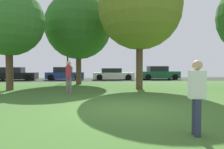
{
  "coord_description": "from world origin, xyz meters",
  "views": [
    {
      "loc": [
        -1.23,
        -7.14,
        1.47
      ],
      "look_at": [
        0.0,
        4.7,
        1.01
      ],
      "focal_mm": 32.88,
      "sensor_mm": 36.0,
      "label": 1
    }
  ],
  "objects_px": {
    "parked_car_blue": "(65,74)",
    "street_lamp_post": "(68,58)",
    "oak_tree_right": "(9,21)",
    "oak_tree_left": "(140,8)",
    "person_thrower": "(197,94)",
    "person_walking": "(69,76)",
    "parked_car_green": "(159,73)",
    "parked_car_white": "(113,74)",
    "frisbee_disc": "(196,109)",
    "maple_tree_far": "(78,26)",
    "parked_car_black": "(14,74)"
  },
  "relations": [
    {
      "from": "person_thrower",
      "to": "parked_car_black",
      "type": "bearing_deg",
      "value": 129.44
    },
    {
      "from": "maple_tree_far",
      "to": "person_walking",
      "type": "xyz_separation_m",
      "value": [
        -0.17,
        -6.22,
        -3.85
      ]
    },
    {
      "from": "parked_car_blue",
      "to": "parked_car_green",
      "type": "relative_size",
      "value": 0.94
    },
    {
      "from": "person_thrower",
      "to": "maple_tree_far",
      "type": "bearing_deg",
      "value": 114.16
    },
    {
      "from": "oak_tree_left",
      "to": "parked_car_white",
      "type": "bearing_deg",
      "value": 94.66
    },
    {
      "from": "oak_tree_right",
      "to": "parked_car_blue",
      "type": "bearing_deg",
      "value": 77.74
    },
    {
      "from": "oak_tree_left",
      "to": "person_thrower",
      "type": "xyz_separation_m",
      "value": [
        -0.98,
        -9.23,
        -4.43
      ]
    },
    {
      "from": "oak_tree_right",
      "to": "parked_car_white",
      "type": "distance_m",
      "value": 12.6
    },
    {
      "from": "person_walking",
      "to": "frisbee_disc",
      "type": "distance_m",
      "value": 6.65
    },
    {
      "from": "maple_tree_far",
      "to": "parked_car_white",
      "type": "distance_m",
      "value": 7.65
    },
    {
      "from": "oak_tree_left",
      "to": "parked_car_black",
      "type": "xyz_separation_m",
      "value": [
        -11.39,
        9.56,
        -4.68
      ]
    },
    {
      "from": "person_walking",
      "to": "frisbee_disc",
      "type": "bearing_deg",
      "value": -121.34
    },
    {
      "from": "parked_car_green",
      "to": "street_lamp_post",
      "type": "bearing_deg",
      "value": -160.82
    },
    {
      "from": "frisbee_disc",
      "to": "person_thrower",
      "type": "bearing_deg",
      "value": -118.4
    },
    {
      "from": "parked_car_black",
      "to": "oak_tree_left",
      "type": "bearing_deg",
      "value": -40.0
    },
    {
      "from": "person_walking",
      "to": "street_lamp_post",
      "type": "bearing_deg",
      "value": 18.04
    },
    {
      "from": "parked_car_blue",
      "to": "street_lamp_post",
      "type": "xyz_separation_m",
      "value": [
        0.73,
        -3.84,
        1.61
      ]
    },
    {
      "from": "person_walking",
      "to": "parked_car_white",
      "type": "distance_m",
      "value": 12.13
    },
    {
      "from": "parked_car_black",
      "to": "street_lamp_post",
      "type": "height_order",
      "value": "street_lamp_post"
    },
    {
      "from": "frisbee_disc",
      "to": "parked_car_blue",
      "type": "relative_size",
      "value": 0.07
    },
    {
      "from": "oak_tree_right",
      "to": "oak_tree_left",
      "type": "height_order",
      "value": "oak_tree_left"
    },
    {
      "from": "person_thrower",
      "to": "parked_car_black",
      "type": "distance_m",
      "value": 21.48
    },
    {
      "from": "parked_car_blue",
      "to": "parked_car_white",
      "type": "height_order",
      "value": "parked_car_blue"
    },
    {
      "from": "person_thrower",
      "to": "parked_car_green",
      "type": "relative_size",
      "value": 0.37
    },
    {
      "from": "person_thrower",
      "to": "street_lamp_post",
      "type": "relative_size",
      "value": 0.36
    },
    {
      "from": "frisbee_disc",
      "to": "parked_car_white",
      "type": "distance_m",
      "value": 16.09
    },
    {
      "from": "oak_tree_left",
      "to": "parked_car_blue",
      "type": "distance_m",
      "value": 12.48
    },
    {
      "from": "maple_tree_far",
      "to": "parked_car_blue",
      "type": "relative_size",
      "value": 1.86
    },
    {
      "from": "person_walking",
      "to": "frisbee_disc",
      "type": "xyz_separation_m",
      "value": [
        4.83,
        -4.46,
        -0.98
      ]
    },
    {
      "from": "oak_tree_right",
      "to": "street_lamp_post",
      "type": "height_order",
      "value": "oak_tree_right"
    },
    {
      "from": "parked_car_black",
      "to": "parked_car_blue",
      "type": "distance_m",
      "value": 5.32
    },
    {
      "from": "frisbee_disc",
      "to": "parked_car_white",
      "type": "bearing_deg",
      "value": 94.29
    },
    {
      "from": "frisbee_disc",
      "to": "parked_car_blue",
      "type": "bearing_deg",
      "value": 111.58
    },
    {
      "from": "maple_tree_far",
      "to": "parked_car_green",
      "type": "relative_size",
      "value": 1.74
    },
    {
      "from": "person_thrower",
      "to": "parked_car_black",
      "type": "relative_size",
      "value": 0.35
    },
    {
      "from": "person_walking",
      "to": "parked_car_black",
      "type": "height_order",
      "value": "person_walking"
    },
    {
      "from": "person_thrower",
      "to": "person_walking",
      "type": "relative_size",
      "value": 0.91
    },
    {
      "from": "maple_tree_far",
      "to": "person_walking",
      "type": "relative_size",
      "value": 4.29
    },
    {
      "from": "maple_tree_far",
      "to": "parked_car_green",
      "type": "distance_m",
      "value": 11.09
    },
    {
      "from": "parked_car_blue",
      "to": "street_lamp_post",
      "type": "relative_size",
      "value": 0.91
    },
    {
      "from": "person_thrower",
      "to": "frisbee_disc",
      "type": "height_order",
      "value": "person_thrower"
    },
    {
      "from": "oak_tree_left",
      "to": "person_walking",
      "type": "relative_size",
      "value": 4.56
    },
    {
      "from": "oak_tree_right",
      "to": "parked_car_green",
      "type": "xyz_separation_m",
      "value": [
        12.77,
        9.49,
        -3.59
      ]
    },
    {
      "from": "oak_tree_right",
      "to": "person_thrower",
      "type": "height_order",
      "value": "oak_tree_right"
    },
    {
      "from": "parked_car_blue",
      "to": "parked_car_white",
      "type": "bearing_deg",
      "value": -4.64
    },
    {
      "from": "parked_car_green",
      "to": "street_lamp_post",
      "type": "relative_size",
      "value": 0.97
    },
    {
      "from": "parked_car_green",
      "to": "parked_car_blue",
      "type": "bearing_deg",
      "value": 177.81
    },
    {
      "from": "person_walking",
      "to": "parked_car_white",
      "type": "xyz_separation_m",
      "value": [
        3.63,
        11.57,
        -0.39
      ]
    },
    {
      "from": "person_walking",
      "to": "parked_car_blue",
      "type": "relative_size",
      "value": 0.43
    },
    {
      "from": "person_walking",
      "to": "parked_car_green",
      "type": "height_order",
      "value": "person_walking"
    }
  ]
}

